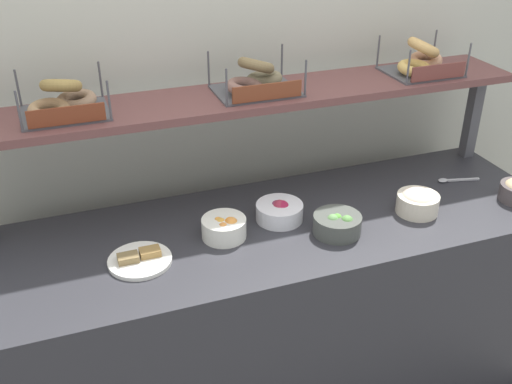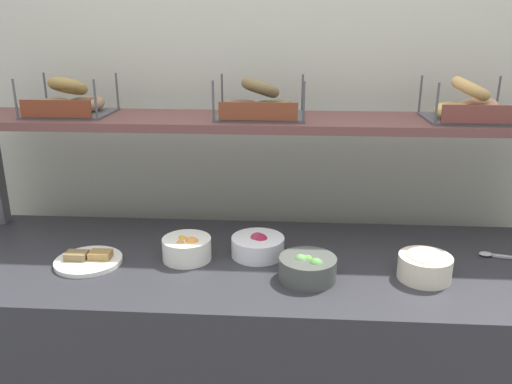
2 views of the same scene
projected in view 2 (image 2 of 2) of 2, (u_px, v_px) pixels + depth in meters
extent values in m
cube|color=beige|center=(266.00, 125.00, 2.13)|extent=(3.38, 0.06, 2.40)
cube|color=#2D2D33|center=(257.00, 367.00, 1.86)|extent=(2.18, 0.70, 0.85)
cube|color=brown|center=(262.00, 121.00, 1.85)|extent=(2.14, 0.32, 0.03)
cylinder|color=#EEE1C5|center=(425.00, 267.00, 1.58)|extent=(0.16, 0.16, 0.08)
ellipsoid|color=beige|center=(426.00, 258.00, 1.57)|extent=(0.13, 0.13, 0.05)
cylinder|color=white|center=(187.00, 249.00, 1.72)|extent=(0.16, 0.16, 0.07)
sphere|color=#EA9145|center=(181.00, 245.00, 1.68)|extent=(0.04, 0.04, 0.04)
sphere|color=#F39640|center=(192.00, 244.00, 1.69)|extent=(0.05, 0.05, 0.05)
sphere|color=gold|center=(183.00, 241.00, 1.71)|extent=(0.04, 0.04, 0.04)
sphere|color=orange|center=(192.00, 244.00, 1.69)|extent=(0.05, 0.05, 0.05)
sphere|color=#F09E3C|center=(182.00, 240.00, 1.72)|extent=(0.03, 0.03, 0.03)
cylinder|color=#4E524B|center=(308.00, 268.00, 1.58)|extent=(0.18, 0.18, 0.07)
sphere|color=#58A73B|center=(307.00, 261.00, 1.58)|extent=(0.04, 0.04, 0.04)
sphere|color=#5E964A|center=(316.00, 266.00, 1.55)|extent=(0.05, 0.05, 0.05)
sphere|color=#679B56|center=(301.00, 261.00, 1.57)|extent=(0.04, 0.04, 0.04)
cylinder|color=white|center=(258.00, 246.00, 1.75)|extent=(0.18, 0.18, 0.07)
sphere|color=#9D1B3C|center=(260.00, 241.00, 1.73)|extent=(0.05, 0.05, 0.05)
sphere|color=#9C2C41|center=(258.00, 240.00, 1.74)|extent=(0.05, 0.05, 0.05)
sphere|color=#8B3B5D|center=(256.00, 239.00, 1.75)|extent=(0.04, 0.04, 0.04)
cylinder|color=white|center=(89.00, 261.00, 1.69)|extent=(0.22, 0.22, 0.01)
cube|color=olive|center=(77.00, 255.00, 1.69)|extent=(0.07, 0.05, 0.02)
cube|color=olive|center=(100.00, 255.00, 1.70)|extent=(0.07, 0.05, 0.02)
ellipsoid|color=#B7B7BC|center=(486.00, 254.00, 1.75)|extent=(0.04, 0.03, 0.01)
cube|color=#4C4C51|center=(71.00, 113.00, 1.90)|extent=(0.29, 0.24, 0.01)
cylinder|color=#4C4C51|center=(15.00, 99.00, 1.78)|extent=(0.01, 0.01, 0.14)
cylinder|color=#4C4C51|center=(95.00, 100.00, 1.76)|extent=(0.01, 0.01, 0.14)
cylinder|color=#4C4C51|center=(46.00, 91.00, 2.00)|extent=(0.01, 0.01, 0.14)
cylinder|color=#4C4C51|center=(117.00, 92.00, 1.98)|extent=(0.01, 0.01, 0.14)
cube|color=brown|center=(56.00, 109.00, 1.77)|extent=(0.25, 0.01, 0.06)
torus|color=tan|center=(53.00, 106.00, 1.87)|extent=(0.17, 0.17, 0.05)
torus|color=#937257|center=(86.00, 104.00, 1.92)|extent=(0.20, 0.20, 0.05)
torus|color=#9C7E42|center=(68.00, 86.00, 1.87)|extent=(0.18, 0.19, 0.09)
cube|color=#4C4C51|center=(260.00, 116.00, 1.85)|extent=(0.31, 0.24, 0.01)
cylinder|color=#4C4C51|center=(213.00, 102.00, 1.73)|extent=(0.01, 0.01, 0.14)
cylinder|color=#4C4C51|center=(304.00, 103.00, 1.71)|extent=(0.01, 0.01, 0.14)
cylinder|color=#4C4C51|center=(222.00, 93.00, 1.95)|extent=(0.01, 0.01, 0.14)
cylinder|color=#4C4C51|center=(303.00, 93.00, 1.93)|extent=(0.01, 0.01, 0.14)
cube|color=brown|center=(258.00, 111.00, 1.72)|extent=(0.27, 0.01, 0.06)
torus|color=#845E52|center=(244.00, 108.00, 1.81)|extent=(0.20, 0.19, 0.06)
torus|color=#766B4E|center=(274.00, 106.00, 1.87)|extent=(0.20, 0.20, 0.05)
torus|color=olive|center=(260.00, 88.00, 1.82)|extent=(0.20, 0.20, 0.09)
cube|color=#4C4C51|center=(467.00, 119.00, 1.79)|extent=(0.29, 0.24, 0.01)
cylinder|color=#4C4C51|center=(437.00, 104.00, 1.67)|extent=(0.01, 0.01, 0.14)
cylinder|color=#4C4C51|center=(420.00, 95.00, 1.89)|extent=(0.01, 0.01, 0.14)
cylinder|color=#4C4C51|center=(498.00, 96.00, 1.87)|extent=(0.01, 0.01, 0.14)
cube|color=brown|center=(480.00, 114.00, 1.67)|extent=(0.24, 0.01, 0.06)
torus|color=tan|center=(456.00, 111.00, 1.76)|extent=(0.20, 0.20, 0.05)
torus|color=tan|center=(477.00, 107.00, 1.81)|extent=(0.20, 0.20, 0.06)
torus|color=tan|center=(471.00, 89.00, 1.76)|extent=(0.16, 0.16, 0.10)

